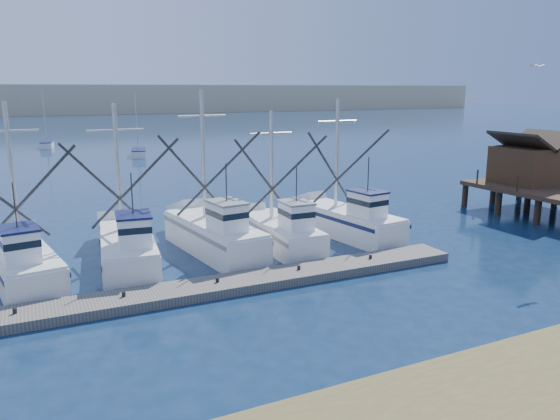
% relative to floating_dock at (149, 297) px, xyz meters
% --- Properties ---
extents(ground, '(500.00, 500.00, 0.00)m').
position_rel_floating_dock_xyz_m(ground, '(7.17, -6.45, -0.20)').
color(ground, '#0D223C').
rests_on(ground, ground).
extents(floating_dock, '(30.26, 2.51, 0.40)m').
position_rel_floating_dock_xyz_m(floating_dock, '(0.00, 0.00, 0.00)').
color(floating_dock, '#635F59').
rests_on(floating_dock, ground).
extents(dune_ridge, '(360.00, 60.00, 10.00)m').
position_rel_floating_dock_xyz_m(dune_ridge, '(7.17, 203.55, 4.80)').
color(dune_ridge, tan).
rests_on(dune_ridge, ground).
extents(trawler_fleet, '(29.51, 8.38, 9.34)m').
position_rel_floating_dock_xyz_m(trawler_fleet, '(-0.33, 4.91, 0.78)').
color(trawler_fleet, white).
rests_on(trawler_fleet, ground).
extents(sailboat_near, '(2.72, 5.35, 8.10)m').
position_rel_floating_dock_xyz_m(sailboat_near, '(10.16, 50.33, 0.30)').
color(sailboat_near, white).
rests_on(sailboat_near, ground).
extents(sailboat_far, '(2.25, 4.99, 8.10)m').
position_rel_floating_dock_xyz_m(sailboat_far, '(0.09, 66.97, 0.31)').
color(sailboat_far, white).
rests_on(sailboat_far, ground).
extents(flying_gull, '(1.16, 0.21, 0.21)m').
position_rel_floating_dock_xyz_m(flying_gull, '(21.30, -0.33, 9.66)').
color(flying_gull, white).
rests_on(flying_gull, ground).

